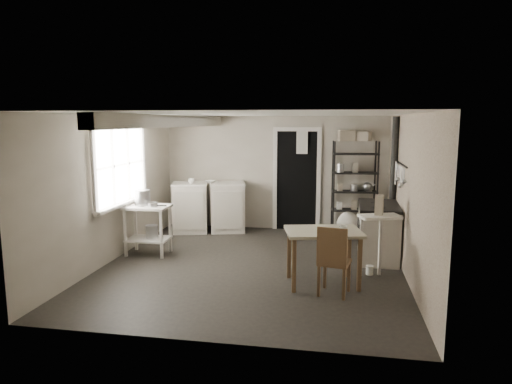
% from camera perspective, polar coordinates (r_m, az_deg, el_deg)
% --- Properties ---
extents(floor, '(5.00, 5.00, 0.00)m').
position_cam_1_polar(floor, '(7.11, -0.43, -9.16)').
color(floor, black).
rests_on(floor, ground).
extents(ceiling, '(5.00, 5.00, 0.00)m').
position_cam_1_polar(ceiling, '(6.76, -0.45, 9.71)').
color(ceiling, white).
rests_on(ceiling, wall_back).
extents(wall_back, '(4.50, 0.02, 2.30)m').
position_cam_1_polar(wall_back, '(9.29, 2.36, 2.36)').
color(wall_back, '#B1A897').
rests_on(wall_back, ground).
extents(wall_front, '(4.50, 0.02, 2.30)m').
position_cam_1_polar(wall_front, '(4.45, -6.29, -4.84)').
color(wall_front, '#B1A897').
rests_on(wall_front, ground).
extents(wall_left, '(0.02, 5.00, 2.30)m').
position_cam_1_polar(wall_left, '(7.58, -17.42, 0.48)').
color(wall_left, '#B1A897').
rests_on(wall_left, ground).
extents(wall_right, '(0.02, 5.00, 2.30)m').
position_cam_1_polar(wall_right, '(6.81, 18.53, -0.47)').
color(wall_right, '#B1A897').
rests_on(wall_right, ground).
extents(window, '(0.12, 1.76, 1.28)m').
position_cam_1_polar(window, '(7.70, -16.66, 3.27)').
color(window, silver).
rests_on(window, wall_left).
extents(doorway, '(0.96, 0.10, 2.08)m').
position_cam_1_polar(doorway, '(9.23, 5.10, 1.36)').
color(doorway, silver).
rests_on(doorway, ground).
extents(ceiling_beam, '(0.18, 5.00, 0.18)m').
position_cam_1_polar(ceiling_beam, '(7.08, -10.16, 8.72)').
color(ceiling_beam, silver).
rests_on(ceiling_beam, ceiling).
extents(wallpaper_panel, '(0.01, 5.00, 2.30)m').
position_cam_1_polar(wallpaper_panel, '(6.81, 18.45, -0.47)').
color(wallpaper_panel, '#BCAD98').
rests_on(wallpaper_panel, wall_right).
extents(utensil_rail, '(0.06, 1.20, 0.44)m').
position_cam_1_polar(utensil_rail, '(7.34, 17.54, 3.37)').
color(utensil_rail, '#ADADB0').
rests_on(utensil_rail, wall_right).
extents(prep_table, '(0.73, 0.52, 0.82)m').
position_cam_1_polar(prep_table, '(7.81, -13.34, -4.72)').
color(prep_table, silver).
rests_on(prep_table, ground).
extents(stockpot, '(0.30, 0.30, 0.28)m').
position_cam_1_polar(stockpot, '(7.74, -14.01, -0.78)').
color(stockpot, '#ADADB0').
rests_on(stockpot, prep_table).
extents(saucepan, '(0.19, 0.19, 0.09)m').
position_cam_1_polar(saucepan, '(7.58, -12.78, -1.62)').
color(saucepan, '#ADADB0').
rests_on(saucepan, prep_table).
extents(bucket, '(0.26, 0.26, 0.22)m').
position_cam_1_polar(bucket, '(7.79, -12.89, -4.84)').
color(bucket, '#ADADB0').
rests_on(bucket, prep_table).
extents(base_cabinets, '(1.61, 1.00, 0.99)m').
position_cam_1_polar(base_cabinets, '(9.21, -5.88, -2.07)').
color(base_cabinets, beige).
rests_on(base_cabinets, ground).
extents(mixing_bowl, '(0.35, 0.35, 0.06)m').
position_cam_1_polar(mixing_bowl, '(9.11, -5.69, 0.94)').
color(mixing_bowl, white).
rests_on(mixing_bowl, base_cabinets).
extents(counter_cup, '(0.14, 0.14, 0.10)m').
position_cam_1_polar(counter_cup, '(9.07, -8.08, 0.97)').
color(counter_cup, white).
rests_on(counter_cup, base_cabinets).
extents(shelf_rack, '(0.89, 0.43, 1.82)m').
position_cam_1_polar(shelf_rack, '(9.05, 12.21, 0.72)').
color(shelf_rack, black).
rests_on(shelf_rack, ground).
extents(shelf_jar, '(0.10, 0.10, 0.19)m').
position_cam_1_polar(shelf_jar, '(8.99, 10.41, 3.41)').
color(shelf_jar, white).
rests_on(shelf_jar, shelf_rack).
extents(storage_box_a, '(0.34, 0.31, 0.20)m').
position_cam_1_polar(storage_box_a, '(9.00, 11.27, 7.48)').
color(storage_box_a, '#BDB198').
rests_on(storage_box_a, shelf_rack).
extents(storage_box_b, '(0.35, 0.33, 0.18)m').
position_cam_1_polar(storage_box_b, '(9.03, 13.22, 7.30)').
color(storage_box_b, '#BDB198').
rests_on(storage_box_b, shelf_rack).
extents(stove, '(0.65, 1.14, 0.88)m').
position_cam_1_polar(stove, '(7.61, 15.01, -4.81)').
color(stove, beige).
rests_on(stove, ground).
extents(stovepipe, '(0.14, 0.14, 1.38)m').
position_cam_1_polar(stovepipe, '(7.95, 16.91, 4.08)').
color(stovepipe, black).
rests_on(stovepipe, stove).
extents(side_ledge, '(0.64, 0.47, 0.88)m').
position_cam_1_polar(side_ledge, '(6.80, 15.09, -6.54)').
color(side_ledge, silver).
rests_on(side_ledge, ground).
extents(oats_box, '(0.14, 0.20, 0.27)m').
position_cam_1_polar(oats_box, '(6.72, 15.15, -1.65)').
color(oats_box, '#BDB198').
rests_on(oats_box, side_ledge).
extents(work_table, '(1.12, 0.89, 0.75)m').
position_cam_1_polar(work_table, '(6.29, 8.36, -8.07)').
color(work_table, beige).
rests_on(work_table, ground).
extents(table_cup, '(0.13, 0.13, 0.10)m').
position_cam_1_polar(table_cup, '(6.06, 10.84, -4.56)').
color(table_cup, white).
rests_on(table_cup, work_table).
extents(chair, '(0.45, 0.47, 0.91)m').
position_cam_1_polar(chair, '(5.94, 9.81, -8.06)').
color(chair, brown).
rests_on(chair, ground).
extents(flour_sack, '(0.47, 0.42, 0.51)m').
position_cam_1_polar(flour_sack, '(8.83, 11.41, -4.14)').
color(flour_sack, silver).
rests_on(flour_sack, ground).
extents(floor_crock, '(0.14, 0.14, 0.13)m').
position_cam_1_polar(floor_crock, '(6.89, 14.02, -9.39)').
color(floor_crock, white).
rests_on(floor_crock, ground).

